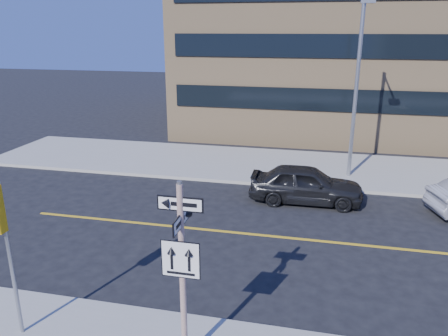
# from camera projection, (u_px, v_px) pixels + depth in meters

# --- Properties ---
(ground) EXTENTS (120.00, 120.00, 0.00)m
(ground) POSITION_uv_depth(u_px,v_px,m) (213.00, 298.00, 11.78)
(ground) COLOR black
(ground) RESTS_ON ground
(sign_pole) EXTENTS (0.92, 0.92, 4.06)m
(sign_pole) POSITION_uv_depth(u_px,v_px,m) (182.00, 265.00, 8.70)
(sign_pole) COLOR silver
(sign_pole) RESTS_ON near_sidewalk
(parked_car_a) EXTENTS (1.94, 4.65, 1.57)m
(parked_car_a) POSITION_uv_depth(u_px,v_px,m) (306.00, 184.00, 18.07)
(parked_car_a) COLOR black
(parked_car_a) RESTS_ON ground
(streetlight_a) EXTENTS (0.55, 2.25, 8.00)m
(streetlight_a) POSITION_uv_depth(u_px,v_px,m) (357.00, 80.00, 19.49)
(streetlight_a) COLOR gray
(streetlight_a) RESTS_ON far_sidewalk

